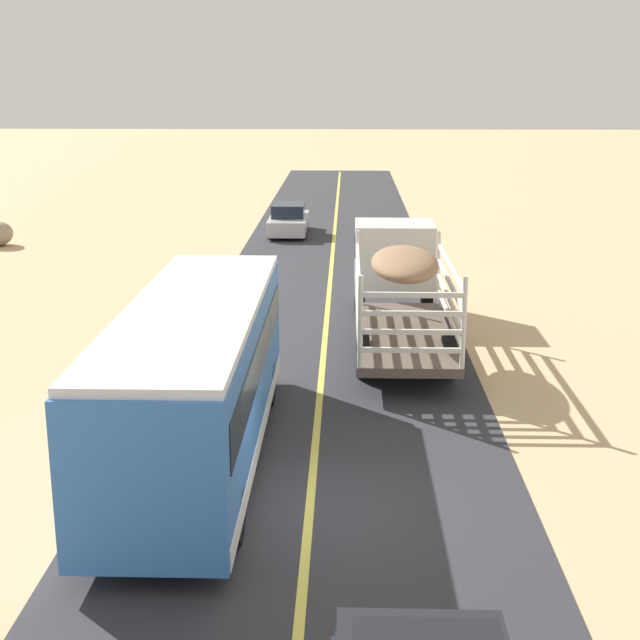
% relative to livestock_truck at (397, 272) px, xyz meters
% --- Properties ---
extents(ground_plane, '(240.00, 240.00, 0.00)m').
position_rel_livestock_truck_xyz_m(ground_plane, '(-2.14, -11.92, -1.79)').
color(ground_plane, tan).
extents(road_surface, '(8.00, 120.00, 0.02)m').
position_rel_livestock_truck_xyz_m(road_surface, '(-2.14, -11.92, -1.78)').
color(road_surface, '#2D2D33').
rests_on(road_surface, ground).
extents(road_centre_line, '(0.16, 117.60, 0.00)m').
position_rel_livestock_truck_xyz_m(road_centre_line, '(-2.14, -11.92, -1.77)').
color(road_centre_line, '#D8CC4C').
rests_on(road_centre_line, road_surface).
extents(livestock_truck, '(2.53, 9.70, 3.02)m').
position_rel_livestock_truck_xyz_m(livestock_truck, '(0.00, 0.00, 0.00)').
color(livestock_truck, silver).
rests_on(livestock_truck, road_surface).
extents(bus, '(2.54, 10.00, 3.21)m').
position_rel_livestock_truck_xyz_m(bus, '(-4.43, -9.93, -0.04)').
color(bus, '#3872C6').
rests_on(bus, road_surface).
extents(car_far, '(1.80, 4.40, 1.46)m').
position_rel_livestock_truck_xyz_m(car_far, '(-4.36, 17.11, -1.10)').
color(car_far, silver).
rests_on(car_far, road_surface).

